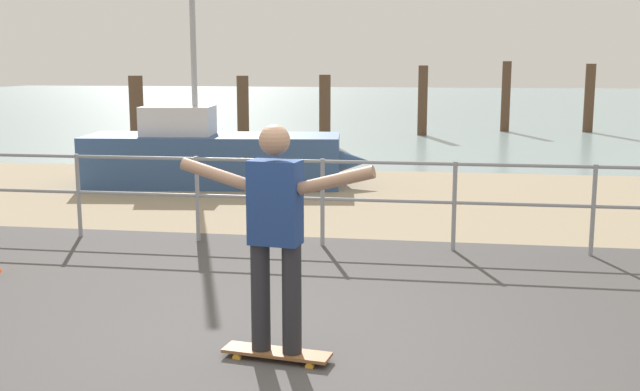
# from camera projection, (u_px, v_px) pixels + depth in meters

# --- Properties ---
(beach_strip) EXTENTS (24.00, 6.00, 0.04)m
(beach_strip) POSITION_uv_depth(u_px,v_px,m) (369.00, 198.00, 12.38)
(beach_strip) COLOR tan
(beach_strip) RESTS_ON ground
(sea_surface) EXTENTS (72.00, 50.00, 0.04)m
(sea_surface) POSITION_uv_depth(u_px,v_px,m) (421.00, 104.00, 39.63)
(sea_surface) COLOR #849EA3
(sea_surface) RESTS_ON ground
(railing_fence) EXTENTS (13.74, 0.05, 1.05)m
(railing_fence) POSITION_uv_depth(u_px,v_px,m) (259.00, 187.00, 9.11)
(railing_fence) COLOR gray
(railing_fence) RESTS_ON ground
(sailboat) EXTENTS (5.04, 1.92, 5.33)m
(sailboat) POSITION_uv_depth(u_px,v_px,m) (222.00, 156.00, 13.48)
(sailboat) COLOR #335184
(sailboat) RESTS_ON ground
(skateboard) EXTENTS (0.82, 0.32, 0.08)m
(skateboard) POSITION_uv_depth(u_px,v_px,m) (277.00, 353.00, 5.62)
(skateboard) COLOR brown
(skateboard) RESTS_ON ground
(skateboarder) EXTENTS (1.44, 0.30, 1.65)m
(skateboarder) POSITION_uv_depth(u_px,v_px,m) (275.00, 226.00, 5.45)
(skateboarder) COLOR #26262B
(skateboarder) RESTS_ON skateboard
(groyne_post_0) EXTENTS (0.38, 0.38, 1.79)m
(groyne_post_0) POSITION_uv_depth(u_px,v_px,m) (137.00, 109.00, 20.58)
(groyne_post_0) COLOR #513826
(groyne_post_0) RESTS_ON ground
(groyne_post_1) EXTENTS (0.34, 0.34, 1.77)m
(groyne_post_1) POSITION_uv_depth(u_px,v_px,m) (243.00, 107.00, 21.78)
(groyne_post_1) COLOR #513826
(groyne_post_1) RESTS_ON ground
(groyne_post_2) EXTENTS (0.30, 0.30, 1.82)m
(groyne_post_2) POSITION_uv_depth(u_px,v_px,m) (325.00, 109.00, 20.40)
(groyne_post_2) COLOR #513826
(groyne_post_2) RESTS_ON ground
(groyne_post_3) EXTENTS (0.28, 0.28, 2.05)m
(groyne_post_3) POSITION_uv_depth(u_px,v_px,m) (423.00, 101.00, 22.52)
(groyne_post_3) COLOR #513826
(groyne_post_3) RESTS_ON ground
(groyne_post_4) EXTENTS (0.27, 0.27, 2.17)m
(groyne_post_4) POSITION_uv_depth(u_px,v_px,m) (506.00, 97.00, 23.75)
(groyne_post_4) COLOR #513826
(groyne_post_4) RESTS_ON ground
(groyne_post_5) EXTENTS (0.30, 0.30, 2.09)m
(groyne_post_5) POSITION_uv_depth(u_px,v_px,m) (589.00, 98.00, 23.51)
(groyne_post_5) COLOR #513826
(groyne_post_5) RESTS_ON ground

